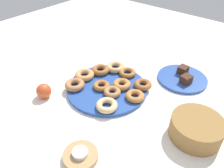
% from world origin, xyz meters
% --- Properties ---
extents(ground_plane, '(2.40, 2.40, 0.00)m').
position_xyz_m(ground_plane, '(0.00, 0.00, 0.00)').
color(ground_plane, white).
extents(donut_plate, '(0.37, 0.37, 0.02)m').
position_xyz_m(donut_plate, '(0.00, 0.00, 0.01)').
color(donut_plate, '#284C9E').
rests_on(donut_plate, ground_plane).
extents(donut_0, '(0.12, 0.12, 0.03)m').
position_xyz_m(donut_0, '(-0.07, -0.10, 0.03)').
color(donut_0, '#995B2D').
rests_on(donut_0, donut_plate).
extents(donut_1, '(0.11, 0.11, 0.02)m').
position_xyz_m(donut_1, '(0.02, -0.01, 0.03)').
color(donut_1, '#AD6B33').
rests_on(donut_1, donut_plate).
extents(donut_2, '(0.11, 0.11, 0.02)m').
position_xyz_m(donut_2, '(-0.14, 0.01, 0.03)').
color(donut_2, '#AD6B33').
rests_on(donut_2, donut_plate).
extents(donut_3, '(0.11, 0.11, 0.03)m').
position_xyz_m(donut_3, '(-0.11, 0.13, 0.03)').
color(donut_3, '#995B2D').
rests_on(donut_3, donut_plate).
extents(donut_4, '(0.09, 0.09, 0.02)m').
position_xyz_m(donut_4, '(0.03, 0.05, 0.03)').
color(donut_4, '#B27547').
rests_on(donut_4, donut_plate).
extents(donut_5, '(0.11, 0.11, 0.02)m').
position_xyz_m(donut_5, '(-0.02, 0.15, 0.03)').
color(donut_5, '#BC7A3D').
rests_on(donut_5, donut_plate).
extents(donut_6, '(0.10, 0.10, 0.03)m').
position_xyz_m(donut_6, '(0.11, 0.09, 0.03)').
color(donut_6, '#EABC84').
rests_on(donut_6, donut_plate).
extents(donut_7, '(0.13, 0.13, 0.03)m').
position_xyz_m(donut_7, '(0.01, -0.13, 0.03)').
color(donut_7, tan).
rests_on(donut_7, donut_plate).
extents(donut_8, '(0.11, 0.11, 0.03)m').
position_xyz_m(donut_8, '(-0.04, 0.05, 0.03)').
color(donut_8, '#BC7A3D').
rests_on(donut_8, donut_plate).
extents(donut_9, '(0.13, 0.13, 0.03)m').
position_xyz_m(donut_9, '(-0.14, -0.06, 0.03)').
color(donut_9, tan).
rests_on(donut_9, donut_plate).
extents(donut_10, '(0.11, 0.11, 0.03)m').
position_xyz_m(donut_10, '(0.10, -0.11, 0.03)').
color(donut_10, '#B27547').
rests_on(donut_10, donut_plate).
extents(cake_plate, '(0.24, 0.24, 0.01)m').
position_xyz_m(cake_plate, '(-0.30, 0.23, 0.01)').
color(cake_plate, '#284C9E').
rests_on(cake_plate, ground_plane).
extents(brownie_near, '(0.05, 0.04, 0.04)m').
position_xyz_m(brownie_near, '(-0.33, 0.21, 0.03)').
color(brownie_near, '#472819').
rests_on(brownie_near, cake_plate).
extents(brownie_far, '(0.06, 0.05, 0.04)m').
position_xyz_m(brownie_far, '(-0.27, 0.26, 0.03)').
color(brownie_far, '#472819').
rests_on(brownie_far, cake_plate).
extents(candle_holder, '(0.12, 0.12, 0.02)m').
position_xyz_m(candle_holder, '(0.33, 0.17, 0.01)').
color(candle_holder, tan).
rests_on(candle_holder, ground_plane).
extents(tealight, '(0.05, 0.05, 0.01)m').
position_xyz_m(tealight, '(0.33, 0.17, 0.03)').
color(tealight, silver).
rests_on(tealight, candle_holder).
extents(basket, '(0.25, 0.25, 0.08)m').
position_xyz_m(basket, '(-0.00, 0.42, 0.04)').
color(basket, olive).
rests_on(basket, ground_plane).
extents(apple, '(0.07, 0.07, 0.07)m').
position_xyz_m(apple, '(0.22, -0.18, 0.03)').
color(apple, '#CC4C23').
rests_on(apple, ground_plane).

